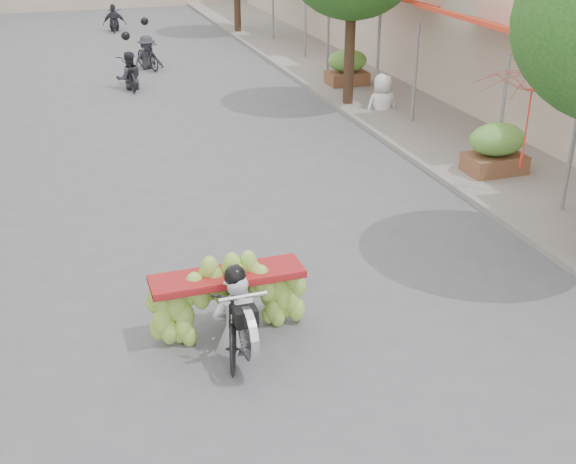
# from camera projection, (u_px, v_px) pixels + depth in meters

# --- Properties ---
(sidewalk_right) EXTENTS (4.00, 60.00, 0.12)m
(sidewalk_right) POSITION_uv_depth(u_px,v_px,m) (385.00, 92.00, 21.34)
(sidewalk_right) COLOR gray
(sidewalk_right) RESTS_ON ground
(produce_crate_mid) EXTENTS (1.20, 0.88, 1.16)m
(produce_crate_mid) POSITION_uv_depth(u_px,v_px,m) (497.00, 145.00, 14.82)
(produce_crate_mid) COLOR brown
(produce_crate_mid) RESTS_ON ground
(produce_crate_far) EXTENTS (1.20, 0.88, 1.16)m
(produce_crate_far) POSITION_uv_depth(u_px,v_px,m) (347.00, 65.00, 21.69)
(produce_crate_far) COLOR brown
(produce_crate_far) RESTS_ON ground
(banana_motorbike) EXTENTS (2.20, 1.94, 2.10)m
(banana_motorbike) POSITION_uv_depth(u_px,v_px,m) (232.00, 297.00, 9.28)
(banana_motorbike) COLOR black
(banana_motorbike) RESTS_ON ground
(market_umbrella) EXTENTS (2.62, 2.62, 1.95)m
(market_umbrella) POSITION_uv_depth(u_px,v_px,m) (537.00, 67.00, 12.92)
(market_umbrella) COLOR red
(market_umbrella) RESTS_ON ground
(pedestrian) EXTENTS (0.94, 0.57, 1.89)m
(pedestrian) POSITION_uv_depth(u_px,v_px,m) (383.00, 74.00, 19.07)
(pedestrian) COLOR white
(pedestrian) RESTS_ON ground
(bg_motorbike_a) EXTENTS (0.82, 1.62, 1.95)m
(bg_motorbike_a) POSITION_uv_depth(u_px,v_px,m) (128.00, 64.00, 21.58)
(bg_motorbike_a) COLOR black
(bg_motorbike_a) RESTS_ON ground
(bg_motorbike_b) EXTENTS (1.17, 1.65, 1.95)m
(bg_motorbike_b) POSITION_uv_depth(u_px,v_px,m) (146.00, 43.00, 23.93)
(bg_motorbike_b) COLOR black
(bg_motorbike_b) RESTS_ON ground
(bg_motorbike_c) EXTENTS (1.05, 1.57, 1.95)m
(bg_motorbike_c) POSITION_uv_depth(u_px,v_px,m) (113.00, 11.00, 30.60)
(bg_motorbike_c) COLOR black
(bg_motorbike_c) RESTS_ON ground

